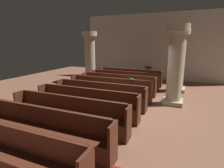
{
  "coord_description": "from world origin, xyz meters",
  "views": [
    {
      "loc": [
        2.13,
        -6.67,
        2.54
      ],
      "look_at": [
        -0.85,
        0.46,
        0.75
      ],
      "focal_mm": 28.52,
      "sensor_mm": 36.0,
      "label": 1
    }
  ],
  "objects_px": {
    "pew_row_1": "(124,79)",
    "pew_row_7": "(42,127)",
    "pew_row_5": "(86,101)",
    "pew_row_6": "(68,112)",
    "pillar_aisle_side": "(178,59)",
    "pew_row_3": "(110,88)",
    "pew_row_4": "(99,94)",
    "hymn_book": "(131,79)",
    "pillar_aisle_rear": "(175,64)",
    "pew_row_0": "(130,76)",
    "pillar_far_side": "(90,56)",
    "pew_row_2": "(118,83)",
    "pew_row_8": "(2,149)",
    "lectern": "(148,75)"
  },
  "relations": [
    {
      "from": "pew_row_5",
      "to": "hymn_book",
      "type": "xyz_separation_m",
      "value": [
        0.98,
        2.3,
        0.46
      ]
    },
    {
      "from": "pew_row_8",
      "to": "pillar_aisle_side",
      "type": "xyz_separation_m",
      "value": [
        2.78,
        7.94,
        1.19
      ]
    },
    {
      "from": "pew_row_0",
      "to": "pillar_far_side",
      "type": "distance_m",
      "value": 2.98
    },
    {
      "from": "pew_row_0",
      "to": "pew_row_7",
      "type": "bearing_deg",
      "value": -90.0
    },
    {
      "from": "pew_row_7",
      "to": "pew_row_3",
      "type": "bearing_deg",
      "value": 90.0
    },
    {
      "from": "pew_row_1",
      "to": "pew_row_7",
      "type": "bearing_deg",
      "value": -90.0
    },
    {
      "from": "pew_row_5",
      "to": "pew_row_6",
      "type": "bearing_deg",
      "value": -90.0
    },
    {
      "from": "pew_row_3",
      "to": "pew_row_0",
      "type": "bearing_deg",
      "value": 90.0
    },
    {
      "from": "pillar_aisle_rear",
      "to": "pew_row_7",
      "type": "bearing_deg",
      "value": -121.23
    },
    {
      "from": "pew_row_4",
      "to": "hymn_book",
      "type": "distance_m",
      "value": 1.64
    },
    {
      "from": "pew_row_6",
      "to": "pew_row_8",
      "type": "xyz_separation_m",
      "value": [
        0.0,
        -2.12,
        0.0
      ]
    },
    {
      "from": "pillar_far_side",
      "to": "lectern",
      "type": "height_order",
      "value": "pillar_far_side"
    },
    {
      "from": "pew_row_3",
      "to": "pew_row_5",
      "type": "height_order",
      "value": "same"
    },
    {
      "from": "pew_row_8",
      "to": "pew_row_7",
      "type": "bearing_deg",
      "value": 90.0
    },
    {
      "from": "pew_row_0",
      "to": "pew_row_8",
      "type": "height_order",
      "value": "same"
    },
    {
      "from": "pew_row_7",
      "to": "pillar_aisle_rear",
      "type": "xyz_separation_m",
      "value": [
        2.78,
        4.58,
        1.19
      ]
    },
    {
      "from": "pew_row_3",
      "to": "lectern",
      "type": "relative_size",
      "value": 3.61
    },
    {
      "from": "pew_row_0",
      "to": "hymn_book",
      "type": "height_order",
      "value": "hymn_book"
    },
    {
      "from": "pew_row_5",
      "to": "lectern",
      "type": "xyz_separation_m",
      "value": [
        0.93,
        6.35,
        -0.06
      ]
    },
    {
      "from": "pew_row_4",
      "to": "hymn_book",
      "type": "xyz_separation_m",
      "value": [
        0.98,
        1.24,
        0.46
      ]
    },
    {
      "from": "pew_row_8",
      "to": "pillar_far_side",
      "type": "relative_size",
      "value": 1.2
    },
    {
      "from": "pew_row_1",
      "to": "pillar_aisle_side",
      "type": "height_order",
      "value": "pillar_aisle_side"
    },
    {
      "from": "pew_row_0",
      "to": "pew_row_5",
      "type": "xyz_separation_m",
      "value": [
        0.0,
        -5.29,
        0.0
      ]
    },
    {
      "from": "pillar_far_side",
      "to": "pew_row_4",
      "type": "bearing_deg",
      "value": -56.4
    },
    {
      "from": "pew_row_8",
      "to": "hymn_book",
      "type": "xyz_separation_m",
      "value": [
        0.98,
        5.47,
        0.46
      ]
    },
    {
      "from": "pew_row_8",
      "to": "pillar_far_side",
      "type": "height_order",
      "value": "pillar_far_side"
    },
    {
      "from": "pew_row_0",
      "to": "pew_row_6",
      "type": "xyz_separation_m",
      "value": [
        0.0,
        -6.35,
        0.0
      ]
    },
    {
      "from": "pew_row_4",
      "to": "pillar_aisle_rear",
      "type": "xyz_separation_m",
      "value": [
        2.78,
        1.41,
        1.19
      ]
    },
    {
      "from": "pew_row_1",
      "to": "pillar_aisle_side",
      "type": "relative_size",
      "value": 1.2
    },
    {
      "from": "pew_row_5",
      "to": "pew_row_6",
      "type": "distance_m",
      "value": 1.06
    },
    {
      "from": "pew_row_2",
      "to": "lectern",
      "type": "height_order",
      "value": "lectern"
    },
    {
      "from": "pew_row_1",
      "to": "hymn_book",
      "type": "bearing_deg",
      "value": -63.21
    },
    {
      "from": "hymn_book",
      "to": "pew_row_2",
      "type": "bearing_deg",
      "value": 138.13
    },
    {
      "from": "pew_row_8",
      "to": "pillar_aisle_rear",
      "type": "bearing_deg",
      "value": 63.78
    },
    {
      "from": "pillar_aisle_side",
      "to": "pew_row_0",
      "type": "bearing_deg",
      "value": 169.42
    },
    {
      "from": "pew_row_3",
      "to": "pew_row_6",
      "type": "distance_m",
      "value": 3.17
    },
    {
      "from": "pillar_far_side",
      "to": "pillar_aisle_rear",
      "type": "distance_m",
      "value": 6.13
    },
    {
      "from": "pew_row_3",
      "to": "pew_row_8",
      "type": "height_order",
      "value": "same"
    },
    {
      "from": "pillar_aisle_side",
      "to": "lectern",
      "type": "distance_m",
      "value": 2.73
    },
    {
      "from": "pillar_aisle_side",
      "to": "pew_row_5",
      "type": "bearing_deg",
      "value": -120.2
    },
    {
      "from": "pew_row_3",
      "to": "pillar_aisle_side",
      "type": "height_order",
      "value": "pillar_aisle_side"
    },
    {
      "from": "pew_row_0",
      "to": "pew_row_7",
      "type": "distance_m",
      "value": 7.4
    },
    {
      "from": "pew_row_4",
      "to": "pew_row_6",
      "type": "height_order",
      "value": "same"
    },
    {
      "from": "pew_row_6",
      "to": "pew_row_8",
      "type": "height_order",
      "value": "same"
    },
    {
      "from": "pillar_aisle_rear",
      "to": "pillar_aisle_side",
      "type": "bearing_deg",
      "value": 90.0
    },
    {
      "from": "pew_row_5",
      "to": "pew_row_8",
      "type": "distance_m",
      "value": 3.17
    },
    {
      "from": "pew_row_1",
      "to": "pew_row_2",
      "type": "bearing_deg",
      "value": -90.0
    },
    {
      "from": "pew_row_0",
      "to": "hymn_book",
      "type": "relative_size",
      "value": 17.89
    },
    {
      "from": "pew_row_0",
      "to": "lectern",
      "type": "relative_size",
      "value": 3.61
    },
    {
      "from": "pew_row_3",
      "to": "pew_row_6",
      "type": "xyz_separation_m",
      "value": [
        0.0,
        -3.17,
        0.0
      ]
    }
  ]
}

